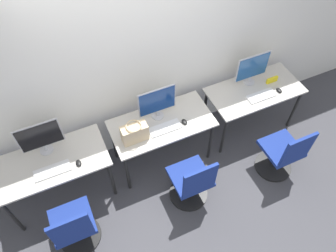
% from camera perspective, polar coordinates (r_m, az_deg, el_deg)
% --- Properties ---
extents(ground_plane, '(20.00, 20.00, 0.00)m').
position_cam_1_polar(ground_plane, '(4.36, 0.68, -8.41)').
color(ground_plane, '#3D3D42').
extents(wall_back, '(12.00, 0.05, 2.80)m').
position_cam_1_polar(wall_back, '(3.72, -4.02, 11.75)').
color(wall_back, silver).
rests_on(wall_back, ground_plane).
extents(desk_left, '(1.23, 0.62, 0.74)m').
position_cam_1_polar(desk_left, '(3.88, -19.51, -6.57)').
color(desk_left, '#BCB7AD').
rests_on(desk_left, ground_plane).
extents(monitor_left, '(0.46, 0.15, 0.44)m').
position_cam_1_polar(monitor_left, '(3.73, -21.36, -1.85)').
color(monitor_left, '#B2B2B7').
rests_on(monitor_left, desk_left).
extents(keyboard_left, '(0.39, 0.15, 0.02)m').
position_cam_1_polar(keyboard_left, '(3.73, -19.50, -7.34)').
color(keyboard_left, silver).
rests_on(keyboard_left, desk_left).
extents(mouse_left, '(0.06, 0.09, 0.03)m').
position_cam_1_polar(mouse_left, '(3.69, -15.31, -6.26)').
color(mouse_left, black).
rests_on(mouse_left, desk_left).
extents(office_chair_left, '(0.48, 0.48, 0.90)m').
position_cam_1_polar(office_chair_left, '(3.79, -15.92, -16.78)').
color(office_chair_left, black).
rests_on(office_chair_left, ground_plane).
extents(desk_center, '(1.23, 0.62, 0.74)m').
position_cam_1_polar(desk_center, '(3.97, -1.10, -0.18)').
color(desk_center, '#BCB7AD').
rests_on(desk_center, ground_plane).
extents(monitor_center, '(0.46, 0.15, 0.44)m').
position_cam_1_polar(monitor_center, '(3.79, -1.90, 4.16)').
color(monitor_center, '#B2B2B7').
rests_on(monitor_center, desk_center).
extents(keyboard_center, '(0.39, 0.15, 0.02)m').
position_cam_1_polar(keyboard_center, '(3.84, -0.53, -0.37)').
color(keyboard_center, silver).
rests_on(keyboard_center, desk_center).
extents(mouse_center, '(0.06, 0.09, 0.03)m').
position_cam_1_polar(mouse_center, '(3.90, 2.87, 0.72)').
color(mouse_center, black).
rests_on(mouse_center, desk_center).
extents(office_chair_center, '(0.48, 0.48, 0.90)m').
position_cam_1_polar(office_chair_center, '(3.89, 4.19, -9.89)').
color(office_chair_center, black).
rests_on(office_chair_center, ground_plane).
extents(desk_right, '(1.23, 0.62, 0.74)m').
position_cam_1_polar(desk_right, '(4.47, 14.75, 5.38)').
color(desk_right, '#BCB7AD').
rests_on(desk_right, ground_plane).
extents(monitor_right, '(0.46, 0.15, 0.44)m').
position_cam_1_polar(monitor_right, '(4.34, 14.49, 9.73)').
color(monitor_right, '#B2B2B7').
rests_on(monitor_right, desk_right).
extents(keyboard_right, '(0.39, 0.15, 0.02)m').
position_cam_1_polar(keyboard_right, '(4.34, 15.95, 5.07)').
color(keyboard_right, silver).
rests_on(keyboard_right, desk_right).
extents(mouse_right, '(0.06, 0.09, 0.03)m').
position_cam_1_polar(mouse_right, '(4.47, 18.79, 5.90)').
color(mouse_right, black).
rests_on(mouse_right, desk_right).
extents(office_chair_right, '(0.48, 0.48, 0.90)m').
position_cam_1_polar(office_chair_right, '(4.32, 19.32, -4.70)').
color(office_chair_right, black).
rests_on(office_chair_right, ground_plane).
extents(handbag, '(0.30, 0.18, 0.25)m').
position_cam_1_polar(handbag, '(3.69, -5.85, -1.18)').
color(handbag, tan).
rests_on(handbag, desk_center).
extents(placard_right, '(0.16, 0.03, 0.08)m').
position_cam_1_polar(placard_right, '(4.55, 17.67, 7.67)').
color(placard_right, yellow).
rests_on(placard_right, desk_right).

